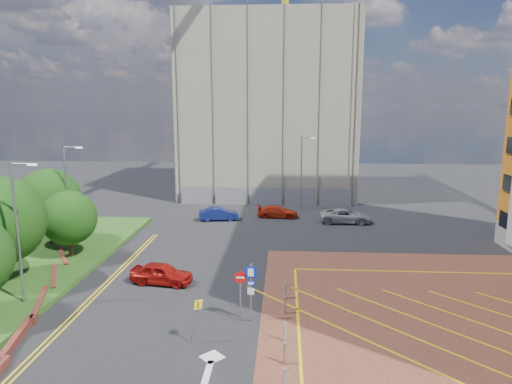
# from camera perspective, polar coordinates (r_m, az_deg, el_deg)

# --- Properties ---
(ground) EXTENTS (140.00, 140.00, 0.00)m
(ground) POSITION_cam_1_polar(r_m,az_deg,el_deg) (24.26, -2.06, -16.87)
(ground) COLOR black
(ground) RESTS_ON ground
(retaining_wall) EXTENTS (6.06, 20.33, 0.40)m
(retaining_wall) POSITION_cam_1_polar(r_m,az_deg,el_deg) (29.40, -25.77, -12.44)
(retaining_wall) COLOR brown
(retaining_wall) RESTS_ON ground
(tree_c) EXTENTS (4.00, 4.00, 4.90)m
(tree_c) POSITION_cam_1_polar(r_m,az_deg,el_deg) (36.01, -22.35, -3.02)
(tree_c) COLOR #3D2B1C
(tree_c) RESTS_ON grass_bed
(tree_d) EXTENTS (5.00, 5.00, 6.08)m
(tree_d) POSITION_cam_1_polar(r_m,az_deg,el_deg) (39.83, -24.44, -0.92)
(tree_d) COLOR #3D2B1C
(tree_d) RESTS_ON grass_bed
(lamp_left_near) EXTENTS (1.53, 0.16, 8.00)m
(lamp_left_near) POSITION_cam_1_polar(r_m,az_deg,el_deg) (28.35, -27.59, -3.93)
(lamp_left_near) COLOR #9EA0A8
(lamp_left_near) RESTS_ON grass_bed
(lamp_left_far) EXTENTS (1.53, 0.16, 8.00)m
(lamp_left_far) POSITION_cam_1_polar(r_m,az_deg,el_deg) (37.87, -22.45, -0.11)
(lamp_left_far) COLOR #9EA0A8
(lamp_left_far) RESTS_ON grass_bed
(lamp_back) EXTENTS (1.53, 0.16, 8.00)m
(lamp_back) POSITION_cam_1_polar(r_m,az_deg,el_deg) (49.91, 5.77, 2.73)
(lamp_back) COLOR #9EA0A8
(lamp_back) RESTS_ON ground
(sign_cluster) EXTENTS (1.17, 0.12, 3.20)m
(sign_cluster) POSITION_cam_1_polar(r_m,az_deg,el_deg) (24.30, -1.15, -11.73)
(sign_cluster) COLOR #9EA0A8
(sign_cluster) RESTS_ON ground
(warning_sign) EXTENTS (0.62, 0.39, 2.25)m
(warning_sign) POSITION_cam_1_polar(r_m,az_deg,el_deg) (22.61, -7.56, -15.07)
(warning_sign) COLOR #9EA0A8
(warning_sign) RESTS_ON ground
(bollard_row) EXTENTS (0.14, 11.14, 0.90)m
(bollard_row) POSITION_cam_1_polar(r_m,az_deg,el_deg) (22.47, 3.64, -17.92)
(bollard_row) COLOR #9EA0A8
(bollard_row) RESTS_ON forecourt
(construction_building) EXTENTS (21.20, 19.20, 22.00)m
(construction_building) POSITION_cam_1_polar(r_m,az_deg,el_deg) (61.44, 1.61, 10.47)
(construction_building) COLOR #AEA58E
(construction_building) RESTS_ON ground
(construction_fence) EXTENTS (21.60, 0.06, 2.00)m
(construction_fence) POSITION_cam_1_polar(r_m,az_deg,el_deg) (52.42, 2.26, -0.57)
(construction_fence) COLOR gray
(construction_fence) RESTS_ON ground
(car_red_left) EXTENTS (4.17, 2.16, 1.36)m
(car_red_left) POSITION_cam_1_polar(r_m,az_deg,el_deg) (30.26, -11.72, -9.93)
(car_red_left) COLOR #A1110D
(car_red_left) RESTS_ON ground
(car_blue_back) EXTENTS (4.10, 2.08, 1.29)m
(car_blue_back) POSITION_cam_1_polar(r_m,az_deg,el_deg) (45.70, -4.68, -2.73)
(car_blue_back) COLOR navy
(car_blue_back) RESTS_ON ground
(car_red_back) EXTENTS (4.25, 1.99, 1.20)m
(car_red_back) POSITION_cam_1_polar(r_m,az_deg,el_deg) (46.75, 2.70, -2.46)
(car_red_back) COLOR red
(car_red_back) RESTS_ON ground
(car_silver_back) EXTENTS (4.97, 2.32, 1.38)m
(car_silver_back) POSITION_cam_1_polar(r_m,az_deg,el_deg) (45.39, 11.05, -2.94)
(car_silver_back) COLOR #B4B4BC
(car_silver_back) RESTS_ON ground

